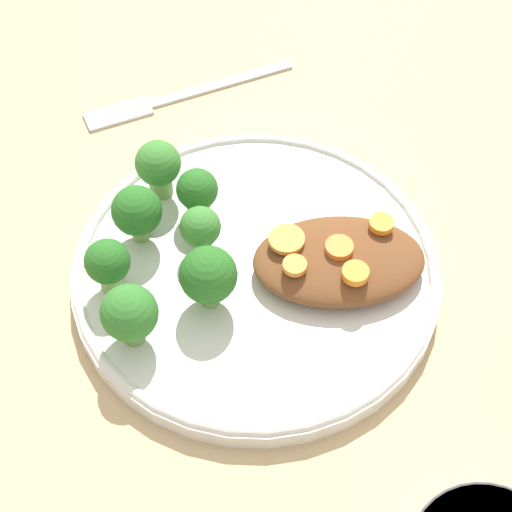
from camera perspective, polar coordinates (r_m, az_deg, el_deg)
The scene contains 16 objects.
ground_plane at distance 0.68m, azimuth 0.00°, elevation -1.57°, with size 4.00×4.00×0.00m, color tan.
plate at distance 0.67m, azimuth 0.00°, elevation -1.04°, with size 0.29×0.29×0.02m.
stew_mound at distance 0.66m, azimuth 5.55°, elevation -0.31°, with size 0.13×0.09×0.03m, color brown.
broccoli_floret_0 at distance 0.61m, azimuth -8.43°, elevation -3.86°, with size 0.04×0.04×0.05m.
broccoli_floret_1 at distance 0.64m, azimuth -9.85°, elevation -0.52°, with size 0.03×0.03×0.05m.
broccoli_floret_2 at distance 0.66m, azimuth -7.94°, elevation 2.94°, with size 0.04×0.04×0.05m.
broccoli_floret_3 at distance 0.68m, azimuth -3.93°, elevation 4.28°, with size 0.03×0.03×0.05m.
broccoli_floret_4 at distance 0.62m, azimuth -3.20°, elevation -1.33°, with size 0.04×0.04×0.06m.
broccoli_floret_5 at distance 0.66m, azimuth -3.72°, elevation 1.86°, with size 0.03×0.03×0.05m.
broccoli_floret_6 at distance 0.69m, azimuth -6.53°, elevation 5.98°, with size 0.04×0.04×0.05m.
carrot_slice_0 at distance 0.63m, azimuth 6.64°, elevation -1.14°, with size 0.02×0.02×0.01m, color orange.
carrot_slice_1 at distance 0.66m, azimuth 8.37°, elevation 2.15°, with size 0.02×0.02×0.01m, color orange.
carrot_slice_2 at distance 0.65m, azimuth 2.05°, elevation 1.13°, with size 0.03×0.03×0.00m, color orange.
carrot_slice_3 at distance 0.65m, azimuth 5.57°, elevation 0.57°, with size 0.02×0.02×0.01m, color orange.
carrot_slice_4 at distance 0.63m, azimuth 2.60°, elevation -0.64°, with size 0.02×0.02×0.01m, color orange.
fork at distance 0.81m, azimuth -5.77°, elevation 10.45°, with size 0.20×0.08×0.01m.
Camera 1 is at (0.02, 0.39, 0.56)m, focal length 60.00 mm.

